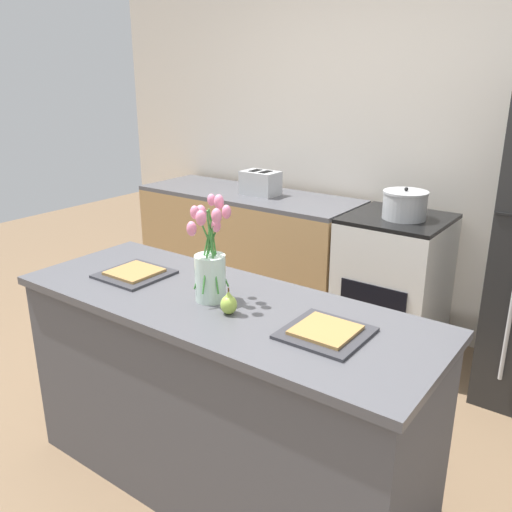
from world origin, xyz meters
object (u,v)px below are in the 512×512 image
object	(u,v)px
pear_figurine	(229,304)
plate_setting_right	(326,332)
flower_vase	(210,264)
toaster	(260,183)
plate_setting_left	(134,273)
cooking_pot	(405,205)
stove_range	(392,286)

from	to	relation	value
pear_figurine	plate_setting_right	xyz separation A→B (m)	(0.38, 0.06, -0.03)
flower_vase	toaster	size ratio (longest dim) A/B	1.51
plate_setting_left	plate_setting_right	bearing A→B (deg)	0.00
flower_vase	plate_setting_right	distance (m)	0.54
pear_figurine	toaster	xyz separation A→B (m)	(-1.06, 1.67, 0.07)
plate_setting_left	plate_setting_right	xyz separation A→B (m)	(0.98, 0.00, 0.00)
plate_setting_left	cooking_pot	bearing A→B (deg)	68.24
plate_setting_right	toaster	bearing A→B (deg)	131.77
flower_vase	plate_setting_right	xyz separation A→B (m)	(0.52, 0.00, -0.14)
flower_vase	toaster	distance (m)	1.85
plate_setting_left	cooking_pot	distance (m)	1.71
flower_vase	stove_range	bearing A→B (deg)	85.21
stove_range	plate_setting_left	xyz separation A→B (m)	(-0.59, -1.61, 0.45)
toaster	flower_vase	bearing A→B (deg)	-60.47
plate_setting_right	stove_range	bearing A→B (deg)	103.60
flower_vase	cooking_pot	xyz separation A→B (m)	(0.18, 1.59, -0.04)
plate_setting_left	plate_setting_right	size ratio (longest dim) A/B	1.00
pear_figurine	stove_range	bearing A→B (deg)	90.27
stove_range	pear_figurine	size ratio (longest dim) A/B	8.72
pear_figurine	plate_setting_left	bearing A→B (deg)	173.84
flower_vase	toaster	world-z (taller)	flower_vase
plate_setting_right	cooking_pot	xyz separation A→B (m)	(-0.35, 1.58, 0.10)
toaster	cooking_pot	distance (m)	1.09
stove_range	toaster	size ratio (longest dim) A/B	3.27
cooking_pot	toaster	bearing A→B (deg)	178.65
cooking_pot	plate_setting_left	bearing A→B (deg)	-111.76
flower_vase	pear_figurine	bearing A→B (deg)	-23.11
pear_figurine	toaster	world-z (taller)	toaster
plate_setting_left	pear_figurine	bearing A→B (deg)	-6.16
flower_vase	plate_setting_left	world-z (taller)	flower_vase
flower_vase	cooking_pot	distance (m)	1.60
pear_figurine	plate_setting_left	xyz separation A→B (m)	(-0.60, 0.06, -0.03)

